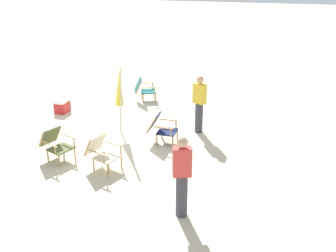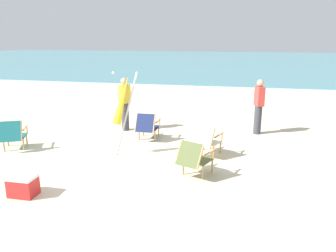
% 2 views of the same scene
% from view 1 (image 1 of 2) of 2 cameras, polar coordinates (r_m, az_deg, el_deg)
% --- Properties ---
extents(ground_plane, '(80.00, 80.00, 0.00)m').
position_cam_1_polar(ground_plane, '(11.20, -9.20, -1.04)').
color(ground_plane, beige).
extents(beach_chair_front_left, '(0.60, 0.76, 0.78)m').
position_cam_1_polar(beach_chair_front_left, '(10.37, -1.01, -0.19)').
color(beach_chair_front_left, '#19234C').
rests_on(beach_chair_front_left, ground).
extents(beach_chair_front_right, '(0.78, 0.89, 0.79)m').
position_cam_1_polar(beach_chair_front_right, '(9.20, -9.60, -3.63)').
color(beach_chair_front_right, beige).
rests_on(beach_chair_front_right, ground).
extents(beach_chair_back_right, '(0.82, 0.90, 0.80)m').
position_cam_1_polar(beach_chair_back_right, '(13.61, -3.52, 5.43)').
color(beach_chair_back_right, '#196066').
rests_on(beach_chair_back_right, ground).
extents(beach_chair_far_center, '(0.81, 0.92, 0.78)m').
position_cam_1_polar(beach_chair_far_center, '(9.85, -15.98, -2.40)').
color(beach_chair_far_center, '#515B33').
rests_on(beach_chair_far_center, ground).
extents(umbrella_furled_yellow, '(0.63, 0.46, 2.06)m').
position_cam_1_polar(umbrella_furled_yellow, '(10.67, -7.05, 5.57)').
color(umbrella_furled_yellow, '#B7B2A8').
rests_on(umbrella_furled_yellow, ground).
extents(person_near_chairs, '(0.33, 0.39, 1.63)m').
position_cam_1_polar(person_near_chairs, '(10.89, 4.57, 3.22)').
color(person_near_chairs, '#383842').
rests_on(person_near_chairs, ground).
extents(person_by_waterline, '(0.30, 0.39, 1.63)m').
position_cam_1_polar(person_by_waterline, '(7.24, 2.03, -7.31)').
color(person_by_waterline, '#383842').
rests_on(person_by_waterline, ground).
extents(cooler_box, '(0.49, 0.35, 0.40)m').
position_cam_1_polar(cooler_box, '(13.01, -15.10, 2.81)').
color(cooler_box, red).
rests_on(cooler_box, ground).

